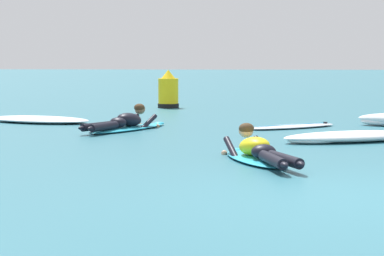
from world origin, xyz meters
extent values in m
plane|color=#2D6B7A|center=(0.00, 10.00, 0.00)|extent=(120.00, 120.00, 0.00)
ellipsoid|color=#2DB2D1|center=(-1.02, 2.72, 0.04)|extent=(1.15, 2.00, 0.07)
ellipsoid|color=#2DB2D1|center=(-1.30, 3.58, 0.05)|extent=(0.26, 0.26, 0.06)
ellipsoid|color=yellow|center=(-1.04, 2.77, 0.20)|extent=(0.58, 0.75, 0.34)
ellipsoid|color=black|center=(-0.92, 2.40, 0.17)|extent=(0.41, 0.37, 0.20)
cylinder|color=black|center=(-0.82, 1.82, 0.14)|extent=(0.35, 0.88, 0.14)
ellipsoid|color=black|center=(-0.70, 1.39, 0.14)|extent=(0.16, 0.24, 0.08)
cylinder|color=black|center=(-0.66, 1.87, 0.14)|extent=(0.45, 0.87, 0.14)
ellipsoid|color=black|center=(-0.51, 1.46, 0.14)|extent=(0.16, 0.24, 0.08)
cylinder|color=black|center=(-1.36, 3.04, 0.12)|extent=(0.26, 0.57, 0.33)
sphere|color=tan|center=(-1.47, 3.40, 0.02)|extent=(0.09, 0.09, 0.09)
cylinder|color=black|center=(-0.93, 3.16, 0.12)|extent=(0.26, 0.57, 0.33)
sphere|color=tan|center=(-1.04, 3.50, 0.02)|extent=(0.09, 0.09, 0.09)
sphere|color=tan|center=(-1.16, 3.13, 0.38)|extent=(0.21, 0.21, 0.21)
ellipsoid|color=#47331E|center=(-1.15, 3.12, 0.41)|extent=(0.27, 0.26, 0.16)
ellipsoid|color=#2DB2D1|center=(-3.46, 7.04, 0.04)|extent=(1.56, 2.40, 0.07)
ellipsoid|color=#2DB2D1|center=(-2.96, 8.06, 0.05)|extent=(0.28, 0.27, 0.06)
ellipsoid|color=black|center=(-3.44, 7.08, 0.20)|extent=(0.64, 0.75, 0.34)
ellipsoid|color=black|center=(-3.60, 6.74, 0.17)|extent=(0.43, 0.40, 0.20)
cylinder|color=black|center=(-3.92, 6.28, 0.14)|extent=(0.52, 0.77, 0.14)
ellipsoid|color=black|center=(-4.11, 5.92, 0.14)|extent=(0.19, 0.24, 0.08)
cylinder|color=black|center=(-3.77, 6.21, 0.14)|extent=(0.44, 0.80, 0.14)
ellipsoid|color=black|center=(-3.93, 5.83, 0.14)|extent=(0.19, 0.24, 0.08)
cylinder|color=black|center=(-3.48, 7.50, 0.12)|extent=(0.33, 0.54, 0.33)
sphere|color=#8C6647|center=(-3.32, 7.83, 0.02)|extent=(0.09, 0.09, 0.09)
cylinder|color=black|center=(-3.09, 7.29, 0.12)|extent=(0.33, 0.54, 0.33)
sphere|color=#8C6647|center=(-2.94, 7.60, 0.02)|extent=(0.09, 0.09, 0.09)
sphere|color=#8C6647|center=(-3.27, 7.42, 0.38)|extent=(0.21, 0.21, 0.21)
ellipsoid|color=#47331E|center=(-3.28, 7.40, 0.41)|extent=(0.29, 0.28, 0.16)
ellipsoid|color=silver|center=(-0.24, 7.67, 0.04)|extent=(2.00, 1.63, 0.07)
cube|color=#1E9EDB|center=(-0.24, 7.67, 0.07)|extent=(1.45, 1.03, 0.01)
cone|color=black|center=(0.45, 8.16, 0.01)|extent=(0.14, 0.14, 0.16)
ellipsoid|color=white|center=(0.62, 5.25, 0.09)|extent=(2.58, 1.57, 0.18)
ellipsoid|color=white|center=(1.16, 5.58, 0.06)|extent=(0.95, 0.57, 0.13)
ellipsoid|color=white|center=(-0.05, 4.92, 0.05)|extent=(0.94, 0.50, 0.10)
ellipsoid|color=white|center=(-5.66, 8.63, 0.06)|extent=(2.69, 1.88, 0.13)
ellipsoid|color=white|center=(-5.02, 8.57, 0.04)|extent=(1.03, 1.00, 0.09)
ellipsoid|color=white|center=(-6.39, 8.78, 0.04)|extent=(1.04, 0.97, 0.07)
cylinder|color=yellow|center=(-3.32, 13.46, 0.41)|extent=(0.56, 0.56, 0.81)
cone|color=yellow|center=(-3.32, 13.46, 0.93)|extent=(0.39, 0.39, 0.24)
cylinder|color=black|center=(-3.32, 13.46, 0.06)|extent=(0.58, 0.58, 0.12)
camera|label=1|loc=(-1.14, -8.01, 1.46)|focal=73.43mm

